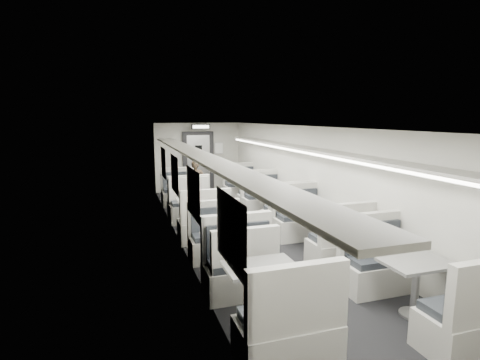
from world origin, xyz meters
TOP-DOWN VIEW (x-y plane):
  - room at (0.00, 0.00)m, footprint 3.24×12.24m
  - booth_left_a at (-1.00, 3.17)m, footprint 1.02×2.07m
  - booth_left_b at (-1.00, 1.28)m, footprint 1.06×2.15m
  - booth_left_c at (-1.00, -1.34)m, footprint 0.99×2.02m
  - booth_left_d at (-1.00, -2.87)m, footprint 1.09×2.21m
  - booth_right_a at (1.00, 3.41)m, footprint 1.05×2.14m
  - booth_right_b at (1.00, 1.45)m, footprint 1.09×2.20m
  - booth_right_c at (1.00, -0.75)m, footprint 1.09×2.21m
  - booth_right_d at (1.00, -3.34)m, footprint 1.06×2.16m
  - passenger at (-0.62, 3.22)m, footprint 0.61×0.49m
  - window_a at (-1.49, 3.40)m, footprint 0.02×1.18m
  - window_b at (-1.49, 1.20)m, footprint 0.02×1.18m
  - window_c at (-1.49, -1.00)m, footprint 0.02×1.18m
  - window_d at (-1.49, -3.20)m, footprint 0.02×1.18m
  - luggage_rack_left at (-1.24, -0.30)m, footprint 0.46×10.40m
  - luggage_rack_right at (1.24, -0.30)m, footprint 0.46×10.40m
  - vestibule_door at (0.00, 5.93)m, footprint 1.10×0.13m
  - exit_sign at (0.00, 5.44)m, footprint 0.62×0.12m
  - wall_notice at (0.75, 5.92)m, footprint 0.32×0.02m

SIDE VIEW (x-z plane):
  - booth_left_c at x=-1.00m, z-range -0.18..0.90m
  - booth_left_a at x=-1.00m, z-range -0.18..0.92m
  - booth_right_a at x=1.00m, z-range -0.19..0.95m
  - booth_left_b at x=-1.00m, z-range -0.19..0.96m
  - booth_right_d at x=1.00m, z-range -0.19..0.96m
  - booth_right_b at x=1.00m, z-range -0.20..0.98m
  - booth_right_c at x=1.00m, z-range -0.20..0.98m
  - booth_left_d at x=-1.00m, z-range -0.20..0.99m
  - passenger at x=-0.62m, z-range 0.00..1.43m
  - vestibule_door at x=0.00m, z-range -0.01..2.09m
  - room at x=0.00m, z-range -0.12..2.52m
  - window_a at x=-1.49m, z-range 0.93..1.77m
  - window_b at x=-1.49m, z-range 0.93..1.77m
  - window_c at x=-1.49m, z-range 0.93..1.77m
  - window_d at x=-1.49m, z-range 0.93..1.77m
  - wall_notice at x=0.75m, z-range 1.30..1.70m
  - luggage_rack_left at x=-1.24m, z-range 1.87..1.96m
  - luggage_rack_right at x=1.24m, z-range 1.87..1.96m
  - exit_sign at x=0.00m, z-range 2.20..2.36m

